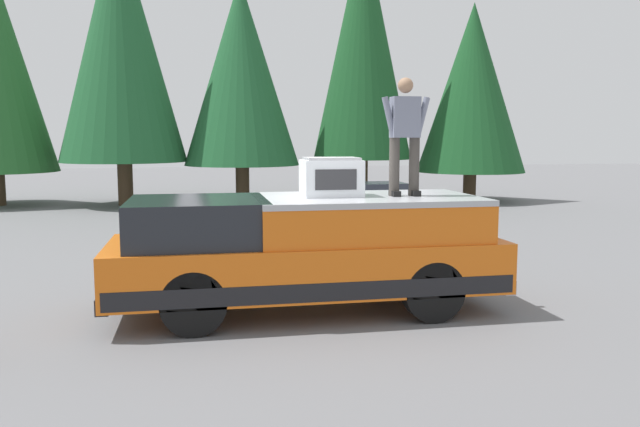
# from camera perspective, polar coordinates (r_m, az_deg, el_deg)

# --- Properties ---
(ground_plane) EXTENTS (90.00, 90.00, 0.00)m
(ground_plane) POSITION_cam_1_polar(r_m,az_deg,el_deg) (9.44, -2.39, -8.41)
(ground_plane) COLOR slate
(pickup_truck) EXTENTS (2.01, 5.54, 1.65)m
(pickup_truck) POSITION_cam_1_polar(r_m,az_deg,el_deg) (9.03, -1.22, -3.42)
(pickup_truck) COLOR orange
(pickup_truck) RESTS_ON ground
(compressor_unit) EXTENTS (0.65, 0.84, 0.56)m
(compressor_unit) POSITION_cam_1_polar(r_m,az_deg,el_deg) (9.05, 1.03, 3.33)
(compressor_unit) COLOR silver
(compressor_unit) RESTS_ON pickup_truck
(person_on_truck_bed) EXTENTS (0.29, 0.72, 1.69)m
(person_on_truck_bed) POSITION_cam_1_polar(r_m,az_deg,el_deg) (9.17, 7.70, 7.22)
(person_on_truck_bed) COLOR #423D38
(person_on_truck_bed) RESTS_ON pickup_truck
(parked_car_white) EXTENTS (1.64, 4.10, 1.16)m
(parked_car_white) POSITION_cam_1_polar(r_m,az_deg,el_deg) (18.78, 4.59, 1.03)
(parked_car_white) COLOR white
(parked_car_white) RESTS_ON ground
(conifer_far_left) EXTENTS (4.19, 4.19, 7.63)m
(conifer_far_left) POSITION_cam_1_polar(r_m,az_deg,el_deg) (25.50, 13.64, 10.96)
(conifer_far_left) COLOR #4C3826
(conifer_far_left) RESTS_ON ground
(conifer_left) EXTENTS (3.77, 3.77, 10.50)m
(conifer_left) POSITION_cam_1_polar(r_m,az_deg,el_deg) (24.76, 3.92, 15.20)
(conifer_left) COLOR #4C3826
(conifer_left) RESTS_ON ground
(conifer_center_left) EXTENTS (4.31, 4.31, 8.34)m
(conifer_center_left) POSITION_cam_1_polar(r_m,az_deg,el_deg) (24.15, -7.18, 12.53)
(conifer_center_left) COLOR #4C3826
(conifer_center_left) RESTS_ON ground
(conifer_center_right) EXTENTS (4.55, 4.55, 10.32)m
(conifer_center_right) POSITION_cam_1_polar(r_m,az_deg,el_deg) (24.56, -17.67, 14.68)
(conifer_center_right) COLOR #4C3826
(conifer_center_right) RESTS_ON ground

